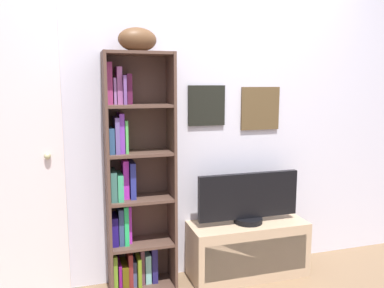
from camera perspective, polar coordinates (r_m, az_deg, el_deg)
back_wall at (r=2.98m, az=1.05°, el=2.69°), size 4.80×0.08×2.33m
bookshelf at (r=2.81m, az=-8.69°, el=-6.14°), size 0.48×0.26×1.70m
football at (r=2.71m, az=-8.03°, el=14.97°), size 0.29×0.21×0.16m
tv_stand at (r=3.15m, az=8.18°, el=-15.00°), size 0.91×0.35×0.43m
television at (r=3.02m, az=8.34°, el=-7.92°), size 0.80×0.22×0.39m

